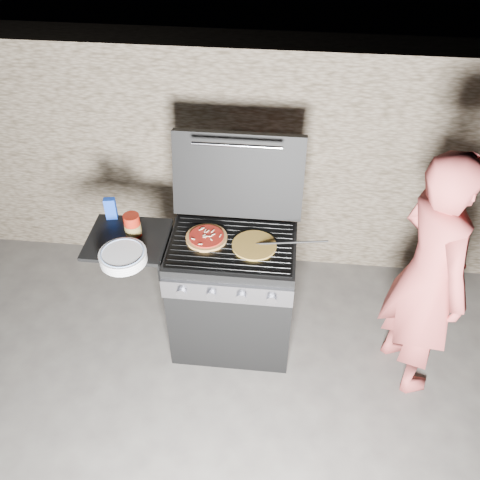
# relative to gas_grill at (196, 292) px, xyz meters

# --- Properties ---
(ground) EXTENTS (50.00, 50.00, 0.00)m
(ground) POSITION_rel_gas_grill_xyz_m (0.25, 0.00, -0.46)
(ground) COLOR #3F3B37
(stone_wall) EXTENTS (8.00, 0.35, 1.80)m
(stone_wall) POSITION_rel_gas_grill_xyz_m (0.25, 1.05, 0.44)
(stone_wall) COLOR #786A57
(stone_wall) RESTS_ON ground
(gas_grill) EXTENTS (1.34, 0.79, 0.91)m
(gas_grill) POSITION_rel_gas_grill_xyz_m (0.00, 0.00, 0.00)
(gas_grill) COLOR black
(gas_grill) RESTS_ON ground
(pizza_topped) EXTENTS (0.31, 0.31, 0.03)m
(pizza_topped) POSITION_rel_gas_grill_xyz_m (0.08, 0.03, 0.47)
(pizza_topped) COLOR tan
(pizza_topped) RESTS_ON gas_grill
(pizza_plain) EXTENTS (0.33, 0.33, 0.01)m
(pizza_plain) POSITION_rel_gas_grill_xyz_m (0.39, -0.00, 0.46)
(pizza_plain) COLOR gold
(pizza_plain) RESTS_ON gas_grill
(sauce_jar) EXTENTS (0.12, 0.12, 0.16)m
(sauce_jar) POSITION_rel_gas_grill_xyz_m (-0.38, 0.03, 0.53)
(sauce_jar) COLOR maroon
(sauce_jar) RESTS_ON gas_grill
(blue_carton) EXTENTS (0.08, 0.05, 0.15)m
(blue_carton) POSITION_rel_gas_grill_xyz_m (-0.57, 0.19, 0.52)
(blue_carton) COLOR #133BB9
(blue_carton) RESTS_ON gas_grill
(plate_stack) EXTENTS (0.32, 0.32, 0.07)m
(plate_stack) POSITION_rel_gas_grill_xyz_m (-0.38, -0.21, 0.48)
(plate_stack) COLOR silver
(plate_stack) RESTS_ON gas_grill
(person) EXTENTS (0.61, 0.74, 1.73)m
(person) POSITION_rel_gas_grill_xyz_m (1.43, -0.13, 0.41)
(person) COLOR #BF4A48
(person) RESTS_ON ground
(tongs) EXTENTS (0.47, 0.03, 0.09)m
(tongs) POSITION_rel_gas_grill_xyz_m (0.60, 0.00, 0.50)
(tongs) COLOR black
(tongs) RESTS_ON gas_grill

